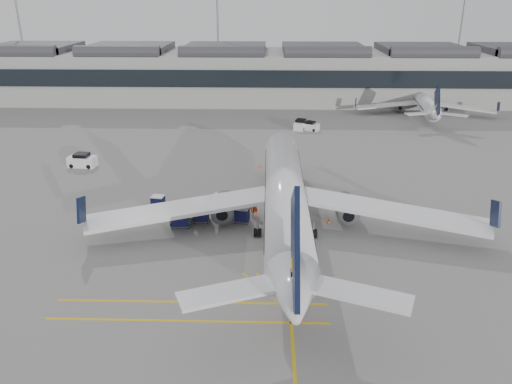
{
  "coord_description": "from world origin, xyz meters",
  "views": [
    {
      "loc": [
        8.18,
        -44.09,
        23.41
      ],
      "look_at": [
        6.82,
        4.23,
        4.0
      ],
      "focal_mm": 35.0,
      "sensor_mm": 36.0,
      "label": 1
    }
  ],
  "objects_px": {
    "baggage_cart_a": "(201,213)",
    "pushback_tug": "(182,220)",
    "airliner_main": "(285,198)",
    "ramp_agent_b": "(249,205)",
    "belt_loader": "(224,202)",
    "ramp_agent_a": "(255,207)"
  },
  "relations": [
    {
      "from": "belt_loader",
      "to": "ramp_agent_b",
      "type": "bearing_deg",
      "value": -5.99
    },
    {
      "from": "airliner_main",
      "to": "baggage_cart_a",
      "type": "distance_m",
      "value": 9.56
    },
    {
      "from": "baggage_cart_a",
      "to": "airliner_main",
      "type": "bearing_deg",
      "value": -9.15
    },
    {
      "from": "belt_loader",
      "to": "pushback_tug",
      "type": "height_order",
      "value": "belt_loader"
    },
    {
      "from": "ramp_agent_a",
      "to": "pushback_tug",
      "type": "relative_size",
      "value": 0.8
    },
    {
      "from": "pushback_tug",
      "to": "baggage_cart_a",
      "type": "bearing_deg",
      "value": 34.4
    },
    {
      "from": "belt_loader",
      "to": "ramp_agent_a",
      "type": "distance_m",
      "value": 4.51
    },
    {
      "from": "airliner_main",
      "to": "baggage_cart_a",
      "type": "height_order",
      "value": "airliner_main"
    },
    {
      "from": "ramp_agent_b",
      "to": "pushback_tug",
      "type": "relative_size",
      "value": 0.74
    },
    {
      "from": "baggage_cart_a",
      "to": "ramp_agent_b",
      "type": "distance_m",
      "value": 5.78
    },
    {
      "from": "baggage_cart_a",
      "to": "ramp_agent_a",
      "type": "height_order",
      "value": "ramp_agent_a"
    },
    {
      "from": "ramp_agent_b",
      "to": "baggage_cart_a",
      "type": "bearing_deg",
      "value": 26.96
    },
    {
      "from": "baggage_cart_a",
      "to": "pushback_tug",
      "type": "bearing_deg",
      "value": -153.28
    },
    {
      "from": "airliner_main",
      "to": "baggage_cart_a",
      "type": "xyz_separation_m",
      "value": [
        -9.11,
        1.47,
        -2.51
      ]
    },
    {
      "from": "ramp_agent_a",
      "to": "pushback_tug",
      "type": "xyz_separation_m",
      "value": [
        -7.82,
        -2.74,
        -0.41
      ]
    },
    {
      "from": "belt_loader",
      "to": "ramp_agent_b",
      "type": "height_order",
      "value": "ramp_agent_b"
    },
    {
      "from": "ramp_agent_a",
      "to": "pushback_tug",
      "type": "bearing_deg",
      "value": -177.35
    },
    {
      "from": "baggage_cart_a",
      "to": "ramp_agent_a",
      "type": "bearing_deg",
      "value": 16.66
    },
    {
      "from": "ramp_agent_a",
      "to": "airliner_main",
      "type": "bearing_deg",
      "value": -61.16
    },
    {
      "from": "airliner_main",
      "to": "ramp_agent_a",
      "type": "xyz_separation_m",
      "value": [
        -3.27,
        3.22,
        -2.56
      ]
    },
    {
      "from": "pushback_tug",
      "to": "ramp_agent_a",
      "type": "bearing_deg",
      "value": 27.02
    },
    {
      "from": "pushback_tug",
      "to": "airliner_main",
      "type": "bearing_deg",
      "value": 5.26
    }
  ]
}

